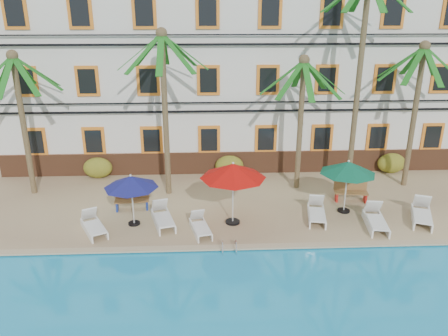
{
  "coord_description": "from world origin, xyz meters",
  "views": [
    {
      "loc": [
        -1.74,
        -15.1,
        8.67
      ],
      "look_at": [
        -0.9,
        3.0,
        2.0
      ],
      "focal_mm": 35.0,
      "sensor_mm": 36.0,
      "label": 1
    }
  ],
  "objects_px": {
    "palm_b": "(164,92)",
    "palm_d": "(361,59)",
    "palm_a": "(20,104)",
    "lounger_c": "(200,226)",
    "pool_ladder": "(229,249)",
    "umbrella_green": "(348,168)",
    "lounger_a": "(93,225)",
    "lounger_f": "(422,214)",
    "bench_right": "(351,191)",
    "palm_c": "(301,104)",
    "bench_left": "(132,199)",
    "lounger_d": "(317,212)",
    "lounger_e": "(376,220)",
    "lounger_b": "(163,217)",
    "umbrella_blue": "(131,182)",
    "palm_e": "(417,95)",
    "umbrella_red": "(233,171)"
  },
  "relations": [
    {
      "from": "palm_e",
      "to": "lounger_d",
      "type": "distance_m",
      "value": 7.69
    },
    {
      "from": "palm_a",
      "to": "bench_left",
      "type": "relative_size",
      "value": 4.37
    },
    {
      "from": "palm_d",
      "to": "lounger_b",
      "type": "relative_size",
      "value": 4.83
    },
    {
      "from": "bench_right",
      "to": "pool_ladder",
      "type": "distance_m",
      "value": 7.18
    },
    {
      "from": "lounger_f",
      "to": "lounger_a",
      "type": "bearing_deg",
      "value": -178.58
    },
    {
      "from": "umbrella_blue",
      "to": "umbrella_green",
      "type": "bearing_deg",
      "value": 4.95
    },
    {
      "from": "umbrella_green",
      "to": "lounger_b",
      "type": "distance_m",
      "value": 8.07
    },
    {
      "from": "umbrella_red",
      "to": "bench_left",
      "type": "height_order",
      "value": "umbrella_red"
    },
    {
      "from": "lounger_f",
      "to": "bench_right",
      "type": "distance_m",
      "value": 3.18
    },
    {
      "from": "umbrella_blue",
      "to": "pool_ladder",
      "type": "distance_m",
      "value": 4.78
    },
    {
      "from": "palm_a",
      "to": "lounger_d",
      "type": "height_order",
      "value": "palm_a"
    },
    {
      "from": "palm_b",
      "to": "lounger_a",
      "type": "height_order",
      "value": "palm_b"
    },
    {
      "from": "umbrella_green",
      "to": "pool_ladder",
      "type": "relative_size",
      "value": 3.22
    },
    {
      "from": "bench_left",
      "to": "lounger_b",
      "type": "bearing_deg",
      "value": -45.77
    },
    {
      "from": "palm_a",
      "to": "lounger_a",
      "type": "relative_size",
      "value": 3.48
    },
    {
      "from": "pool_ladder",
      "to": "lounger_e",
      "type": "bearing_deg",
      "value": 14.27
    },
    {
      "from": "bench_right",
      "to": "palm_c",
      "type": "bearing_deg",
      "value": 141.73
    },
    {
      "from": "palm_c",
      "to": "lounger_c",
      "type": "relative_size",
      "value": 3.64
    },
    {
      "from": "palm_b",
      "to": "palm_d",
      "type": "bearing_deg",
      "value": 1.06
    },
    {
      "from": "palm_b",
      "to": "lounger_c",
      "type": "height_order",
      "value": "palm_b"
    },
    {
      "from": "palm_a",
      "to": "lounger_c",
      "type": "bearing_deg",
      "value": -28.22
    },
    {
      "from": "palm_b",
      "to": "lounger_f",
      "type": "xyz_separation_m",
      "value": [
        10.81,
        -3.44,
        -4.59
      ]
    },
    {
      "from": "lounger_e",
      "to": "bench_right",
      "type": "distance_m",
      "value": 2.58
    },
    {
      "from": "palm_c",
      "to": "bench_left",
      "type": "bearing_deg",
      "value": -164.75
    },
    {
      "from": "palm_a",
      "to": "lounger_f",
      "type": "xyz_separation_m",
      "value": [
        17.33,
        -3.77,
        -4.05
      ]
    },
    {
      "from": "lounger_a",
      "to": "lounger_b",
      "type": "xyz_separation_m",
      "value": [
        2.7,
        0.55,
        0.02
      ]
    },
    {
      "from": "palm_d",
      "to": "bench_left",
      "type": "xyz_separation_m",
      "value": [
        -10.3,
        -1.87,
        -5.78
      ]
    },
    {
      "from": "palm_c",
      "to": "lounger_f",
      "type": "distance_m",
      "value": 7.09
    },
    {
      "from": "lounger_c",
      "to": "pool_ladder",
      "type": "xyz_separation_m",
      "value": [
        1.07,
        -1.41,
        -0.26
      ]
    },
    {
      "from": "palm_c",
      "to": "umbrella_blue",
      "type": "bearing_deg",
      "value": -154.26
    },
    {
      "from": "umbrella_blue",
      "to": "bench_left",
      "type": "height_order",
      "value": "umbrella_blue"
    },
    {
      "from": "palm_c",
      "to": "lounger_f",
      "type": "bearing_deg",
      "value": -40.71
    },
    {
      "from": "lounger_d",
      "to": "umbrella_red",
      "type": "bearing_deg",
      "value": -176.6
    },
    {
      "from": "palm_b",
      "to": "palm_d",
      "type": "distance_m",
      "value": 8.91
    },
    {
      "from": "lounger_d",
      "to": "lounger_f",
      "type": "height_order",
      "value": "lounger_f"
    },
    {
      "from": "palm_b",
      "to": "pool_ladder",
      "type": "bearing_deg",
      "value": -64.21
    },
    {
      "from": "lounger_e",
      "to": "umbrella_red",
      "type": "bearing_deg",
      "value": 174.25
    },
    {
      "from": "palm_a",
      "to": "palm_b",
      "type": "bearing_deg",
      "value": -2.9
    },
    {
      "from": "lounger_a",
      "to": "bench_left",
      "type": "height_order",
      "value": "bench_left"
    },
    {
      "from": "umbrella_green",
      "to": "lounger_a",
      "type": "relative_size",
      "value": 1.24
    },
    {
      "from": "palm_c",
      "to": "pool_ladder",
      "type": "distance_m",
      "value": 8.08
    },
    {
      "from": "palm_b",
      "to": "lounger_d",
      "type": "distance_m",
      "value": 8.49
    },
    {
      "from": "palm_b",
      "to": "pool_ladder",
      "type": "height_order",
      "value": "palm_b"
    },
    {
      "from": "palm_a",
      "to": "lounger_f",
      "type": "relative_size",
      "value": 3.09
    },
    {
      "from": "lounger_a",
      "to": "bench_right",
      "type": "relative_size",
      "value": 1.25
    },
    {
      "from": "palm_a",
      "to": "palm_d",
      "type": "distance_m",
      "value": 15.45
    },
    {
      "from": "palm_c",
      "to": "pool_ladder",
      "type": "bearing_deg",
      "value": -122.45
    },
    {
      "from": "lounger_d",
      "to": "bench_right",
      "type": "distance_m",
      "value": 2.7
    },
    {
      "from": "palm_e",
      "to": "lounger_c",
      "type": "distance_m",
      "value": 11.98
    },
    {
      "from": "palm_a",
      "to": "lounger_c",
      "type": "relative_size",
      "value": 3.79
    }
  ]
}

